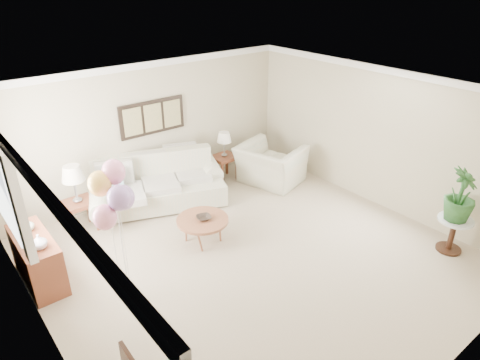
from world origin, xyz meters
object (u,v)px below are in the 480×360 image
(sofa, at_px, (158,186))
(coffee_table, at_px, (203,221))
(armchair, at_px, (270,165))
(balloon_cluster, at_px, (112,194))

(sofa, height_order, coffee_table, sofa)
(sofa, relative_size, coffee_table, 3.51)
(armchair, relative_size, balloon_cluster, 0.63)
(sofa, xyz_separation_m, balloon_cluster, (-1.63, -1.99, 1.20))
(coffee_table, bearing_deg, armchair, 21.74)
(sofa, bearing_deg, coffee_table, -92.05)
(coffee_table, xyz_separation_m, balloon_cluster, (-1.57, -0.40, 1.19))
(sofa, height_order, armchair, sofa)
(coffee_table, bearing_deg, balloon_cluster, -165.81)
(armchair, bearing_deg, coffee_table, 96.54)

